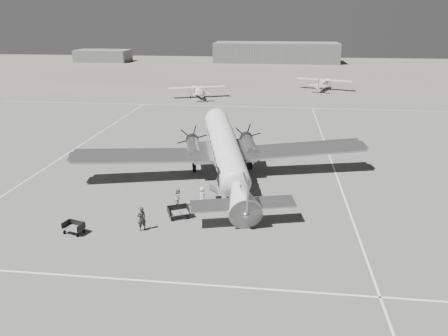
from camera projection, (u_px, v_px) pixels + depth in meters
ground at (208, 193)px, 39.11m from camera, size 260.00×260.00×0.00m
taxi_line_near at (172, 283)px, 25.98m from camera, size 60.00×0.15×0.01m
taxi_line_right at (345, 200)px, 37.76m from camera, size 0.15×80.00×0.01m
taxi_line_left at (68, 153)px, 50.52m from camera, size 0.15×60.00×0.01m
taxi_line_horizon at (243, 107)px, 76.62m from camera, size 90.00×0.15×0.01m
grass_infield at (258, 70)px, 128.19m from camera, size 260.00×90.00×0.01m
hangar_main at (276, 52)px, 149.98m from camera, size 42.00×14.00×6.60m
shed_secondary at (103, 56)px, 152.49m from camera, size 18.00×10.00×4.00m
dc3_airliner at (227, 155)px, 40.63m from camera, size 33.50×27.13×5.58m
light_plane_left at (198, 92)px, 84.52m from camera, size 13.74×12.50×2.33m
light_plane_right at (323, 84)px, 93.66m from camera, size 14.61×13.19×2.51m
baggage_cart_near at (178, 212)px, 34.20m from camera, size 2.06×1.83×0.96m
baggage_cart_far at (74, 228)px, 31.76m from camera, size 1.78×1.47×0.87m
ground_crew at (142, 219)px, 32.07m from camera, size 0.81×0.79×1.88m
ramp_agent at (179, 198)px, 36.04m from camera, size 0.67×0.84×1.69m
passenger at (202, 196)px, 36.57m from camera, size 0.73×0.88×1.55m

